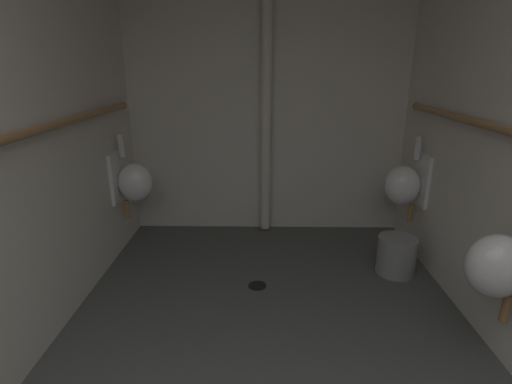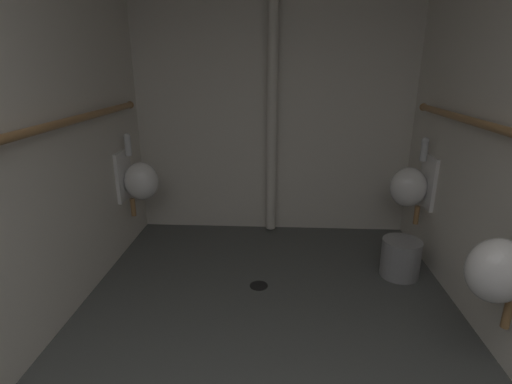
{
  "view_description": "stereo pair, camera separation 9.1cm",
  "coord_description": "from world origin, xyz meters",
  "px_view_note": "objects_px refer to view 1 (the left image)",
  "views": [
    {
      "loc": [
        -0.05,
        0.16,
        1.61
      ],
      "look_at": [
        -0.08,
        2.45,
        0.86
      ],
      "focal_mm": 27.25,
      "sensor_mm": 36.0,
      "label": 1
    },
    {
      "loc": [
        0.04,
        0.16,
        1.61
      ],
      "look_at": [
        -0.08,
        2.45,
        0.86
      ],
      "focal_mm": 27.25,
      "sensor_mm": 36.0,
      "label": 2
    }
  ],
  "objects_px": {
    "urinal_right_mid": "(501,264)",
    "standpipe_back_wall": "(266,93)",
    "floor_drain": "(257,285)",
    "urinal_right_far": "(405,184)",
    "waste_bin": "(396,255)",
    "urinal_left_mid": "(133,181)"
  },
  "relations": [
    {
      "from": "urinal_right_mid",
      "to": "standpipe_back_wall",
      "type": "height_order",
      "value": "standpipe_back_wall"
    },
    {
      "from": "urinal_left_mid",
      "to": "urinal_right_far",
      "type": "xyz_separation_m",
      "value": [
        2.35,
        -0.05,
        0.0
      ]
    },
    {
      "from": "urinal_left_mid",
      "to": "urinal_right_far",
      "type": "distance_m",
      "value": 2.35
    },
    {
      "from": "urinal_right_mid",
      "to": "standpipe_back_wall",
      "type": "xyz_separation_m",
      "value": [
        -1.19,
        1.88,
        0.72
      ]
    },
    {
      "from": "urinal_right_far",
      "to": "waste_bin",
      "type": "relative_size",
      "value": 2.47
    },
    {
      "from": "urinal_right_far",
      "to": "urinal_right_mid",
      "type": "bearing_deg",
      "value": -90.0
    },
    {
      "from": "urinal_right_mid",
      "to": "urinal_right_far",
      "type": "relative_size",
      "value": 1.0
    },
    {
      "from": "floor_drain",
      "to": "waste_bin",
      "type": "height_order",
      "value": "waste_bin"
    },
    {
      "from": "urinal_right_mid",
      "to": "urinal_right_far",
      "type": "xyz_separation_m",
      "value": [
        0.0,
        1.4,
        0.0
      ]
    },
    {
      "from": "waste_bin",
      "to": "urinal_left_mid",
      "type": "bearing_deg",
      "value": 169.56
    },
    {
      "from": "standpipe_back_wall",
      "to": "floor_drain",
      "type": "bearing_deg",
      "value": -93.7
    },
    {
      "from": "urinal_right_far",
      "to": "waste_bin",
      "type": "distance_m",
      "value": 0.62
    },
    {
      "from": "urinal_right_far",
      "to": "waste_bin",
      "type": "height_order",
      "value": "urinal_right_far"
    },
    {
      "from": "urinal_right_far",
      "to": "floor_drain",
      "type": "bearing_deg",
      "value": -155.04
    },
    {
      "from": "standpipe_back_wall",
      "to": "floor_drain",
      "type": "height_order",
      "value": "standpipe_back_wall"
    },
    {
      "from": "standpipe_back_wall",
      "to": "urinal_right_mid",
      "type": "bearing_deg",
      "value": -57.79
    },
    {
      "from": "waste_bin",
      "to": "floor_drain",
      "type": "bearing_deg",
      "value": -168.59
    },
    {
      "from": "standpipe_back_wall",
      "to": "waste_bin",
      "type": "bearing_deg",
      "value": -38.7
    },
    {
      "from": "floor_drain",
      "to": "urinal_right_mid",
      "type": "bearing_deg",
      "value": -33.04
    },
    {
      "from": "standpipe_back_wall",
      "to": "waste_bin",
      "type": "distance_m",
      "value": 1.81
    },
    {
      "from": "standpipe_back_wall",
      "to": "waste_bin",
      "type": "relative_size",
      "value": 8.75
    },
    {
      "from": "urinal_right_far",
      "to": "waste_bin",
      "type": "bearing_deg",
      "value": -110.87
    }
  ]
}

